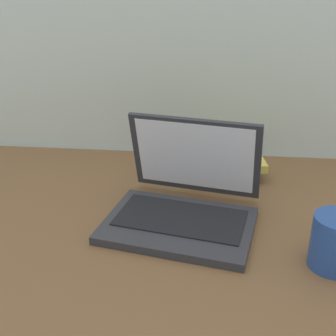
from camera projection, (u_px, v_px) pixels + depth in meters
The scene contains 3 objects.
desk at pixel (156, 222), 0.98m from camera, with size 1.60×0.76×0.03m.
laptop at pixel (185, 200), 0.95m from camera, with size 0.35×0.33×0.21m.
book_stack at pixel (223, 164), 1.17m from camera, with size 0.23×0.18×0.05m.
Camera 1 is at (0.11, -0.84, 0.53)m, focal length 46.49 mm.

